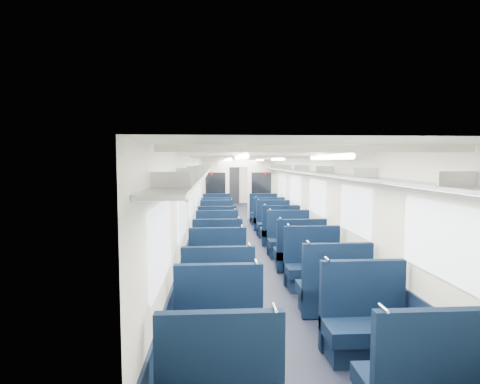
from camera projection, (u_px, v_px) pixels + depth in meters
The scene contains 31 objects.
floor at pixel (245, 236), 11.30m from camera, with size 2.80×18.00×0.01m, color black.
ceiling at pixel (245, 157), 11.12m from camera, with size 2.80×18.00×0.01m, color white.
wall_left at pixel (198, 197), 11.12m from camera, with size 0.02×18.00×2.35m, color silver.
dado_left at pixel (198, 225), 11.19m from camera, with size 0.03×17.90×0.70m, color black.
wall_right at pixel (292, 196), 11.30m from camera, with size 0.02×18.00×2.35m, color silver.
dado_right at pixel (291, 224), 11.36m from camera, with size 0.03×17.90×0.70m, color black.
wall_far at pixel (232, 181), 20.16m from camera, with size 2.80×0.02×2.35m, color silver.
luggage_rack_left at pixel (204, 170), 11.07m from camera, with size 0.36×17.40×0.18m.
luggage_rack_right at pixel (286, 170), 11.22m from camera, with size 0.36×17.40×0.18m.
windows at pixel (246, 189), 10.74m from camera, with size 2.78×15.60×0.75m.
ceiling_fittings at pixel (246, 159), 10.86m from camera, with size 2.70×16.06×0.11m.
end_door at pixel (232, 184), 20.12m from camera, with size 0.75×0.06×2.00m, color black.
bulkhead at pixel (238, 187), 14.45m from camera, with size 2.80×0.10×2.35m.
seat_2 at pixel (219, 334), 4.10m from camera, with size 0.99×0.55×1.11m.
seat_3 at pixel (366, 327), 4.27m from camera, with size 0.99×0.55×1.11m.
seat_4 at pixel (218, 297), 5.23m from camera, with size 0.99×0.55×1.11m.
seat_5 at pixel (334, 291), 5.44m from camera, with size 0.99×0.55×1.11m.
seat_6 at pixel (218, 272), 6.41m from camera, with size 0.99×0.55×1.11m.
seat_7 at pixel (313, 269), 6.58m from camera, with size 0.99×0.55×1.11m.
seat_8 at pixel (218, 254), 7.66m from camera, with size 0.99×0.55×1.11m.
seat_9 at pixel (300, 254), 7.65m from camera, with size 0.99×0.55×1.11m.
seat_10 at pixel (217, 243), 8.72m from camera, with size 0.99×0.55×1.11m.
seat_11 at pixel (289, 242), 8.77m from camera, with size 0.99×0.55×1.11m.
seat_12 at pixel (217, 234), 9.81m from camera, with size 0.99×0.55×1.11m.
seat_13 at pixel (280, 232), 10.02m from camera, with size 0.99×0.55×1.11m.
seat_14 at pixel (217, 225), 11.10m from camera, with size 0.99×0.55×1.11m.
seat_15 at pixel (274, 225), 11.12m from camera, with size 0.99×0.55×1.11m.
seat_16 at pixel (217, 220), 12.04m from camera, with size 0.99×0.55×1.11m.
seat_17 at pixel (268, 220), 12.21m from camera, with size 0.99×0.55×1.11m.
seat_18 at pixel (217, 215), 13.33m from camera, with size 0.99×0.55×1.11m.
seat_19 at pixel (264, 214), 13.40m from camera, with size 0.99×0.55×1.11m.
Camera 1 is at (-0.85, -11.13, 2.20)m, focal length 28.34 mm.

